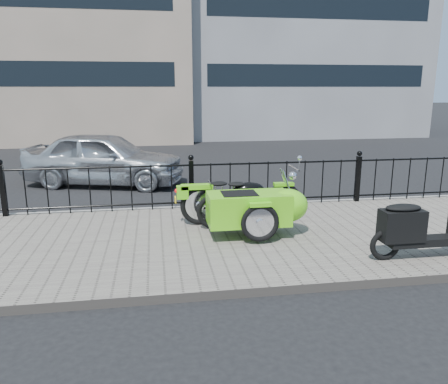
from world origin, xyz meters
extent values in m
plane|color=black|center=(0.00, 0.00, 0.00)|extent=(120.00, 120.00, 0.00)
cube|color=#696058|center=(0.00, -0.50, 0.06)|extent=(30.00, 3.80, 0.12)
cube|color=gray|center=(0.00, 1.44, 0.06)|extent=(30.00, 0.10, 0.12)
cylinder|color=black|center=(0.00, 1.30, 0.99)|extent=(14.00, 0.04, 0.04)
cylinder|color=black|center=(0.00, 1.30, 0.24)|extent=(14.00, 0.04, 0.04)
cube|color=black|center=(-3.50, 1.30, 0.60)|extent=(0.09, 0.09, 0.96)
sphere|color=black|center=(-3.50, 1.30, 1.14)|extent=(0.11, 0.11, 0.11)
cube|color=black|center=(0.00, 1.30, 0.60)|extent=(0.09, 0.09, 0.96)
sphere|color=black|center=(0.00, 1.30, 1.14)|extent=(0.11, 0.11, 0.11)
cube|color=black|center=(3.50, 1.30, 0.60)|extent=(0.09, 0.09, 0.96)
sphere|color=black|center=(3.50, 1.30, 1.14)|extent=(0.11, 0.11, 0.11)
cube|color=gray|center=(-6.00, 16.00, 6.00)|extent=(14.00, 8.00, 12.00)
cube|color=black|center=(-6.00, 12.02, 3.00)|extent=(12.50, 0.06, 1.00)
cube|color=black|center=(7.00, 13.02, 3.00)|extent=(10.50, 0.06, 1.00)
cube|color=black|center=(7.00, 13.02, 6.00)|extent=(10.50, 0.06, 1.00)
torus|color=black|center=(1.55, 0.20, 0.46)|extent=(0.69, 0.09, 0.69)
torus|color=black|center=(0.05, 0.20, 0.46)|extent=(0.69, 0.09, 0.69)
torus|color=black|center=(0.85, -0.94, 0.46)|extent=(0.60, 0.08, 0.60)
cube|color=gray|center=(0.80, 0.20, 0.48)|extent=(0.34, 0.22, 0.24)
cylinder|color=black|center=(0.80, 0.20, 0.41)|extent=(1.40, 0.04, 0.04)
ellipsoid|color=black|center=(0.92, 0.20, 0.72)|extent=(0.54, 0.29, 0.26)
cylinder|color=silver|center=(1.73, 0.20, 1.08)|extent=(0.03, 0.56, 0.03)
cylinder|color=silver|center=(1.61, 0.20, 0.77)|extent=(0.25, 0.04, 0.59)
sphere|color=silver|center=(1.71, 0.20, 0.95)|extent=(0.15, 0.15, 0.15)
cube|color=#68DB18|center=(1.55, 0.20, 0.79)|extent=(0.36, 0.12, 0.06)
cube|color=#68DB18|center=(0.00, 0.20, 0.80)|extent=(0.55, 0.16, 0.08)
ellipsoid|color=black|center=(0.70, 0.20, 0.82)|extent=(0.31, 0.22, 0.08)
ellipsoid|color=black|center=(0.38, 0.20, 0.84)|extent=(0.31, 0.22, 0.08)
sphere|color=red|center=(-0.35, 0.20, 0.74)|extent=(0.07, 0.07, 0.07)
cube|color=yellow|center=(-0.37, 0.30, 0.56)|extent=(0.02, 0.14, 0.10)
cube|color=#68DB18|center=(0.75, -0.55, 0.59)|extent=(1.30, 0.62, 0.50)
ellipsoid|color=#68DB18|center=(1.40, -0.55, 0.61)|extent=(0.65, 0.60, 0.54)
cube|color=black|center=(0.60, -0.55, 0.82)|extent=(0.55, 0.43, 0.06)
cube|color=#68DB18|center=(0.85, -0.94, 0.76)|extent=(0.34, 0.11, 0.06)
torus|color=black|center=(2.43, -1.81, 0.35)|extent=(0.45, 0.08, 0.45)
cube|color=black|center=(3.03, -1.81, 0.36)|extent=(1.10, 0.24, 0.11)
cube|color=black|center=(2.65, -1.81, 0.61)|extent=(0.60, 0.29, 0.44)
ellipsoid|color=black|center=(2.65, -1.81, 0.87)|extent=(0.51, 0.26, 0.10)
torus|color=black|center=(0.27, -0.08, 0.42)|extent=(0.61, 0.13, 0.60)
imported|color=silver|center=(-1.98, 4.35, 0.69)|extent=(4.34, 2.68, 1.38)
camera|label=1|loc=(-0.69, -7.11, 2.48)|focal=35.00mm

